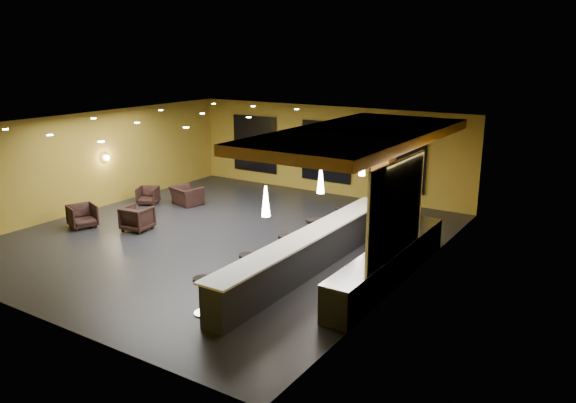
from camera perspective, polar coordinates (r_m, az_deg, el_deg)
The scene contains 34 objects.
floor at distance 17.64m, azimuth -6.37°, elevation -3.67°, with size 12.00×13.00×0.10m, color black.
ceiling at distance 16.83m, azimuth -6.73°, elevation 8.01°, with size 12.00×13.00×0.10m, color black.
wall_back at distance 22.49m, azimuth 4.04°, elevation 5.25°, with size 12.00×0.10×3.50m, color olive.
wall_front at distance 12.95m, azimuth -25.13°, elevation -3.73°, with size 12.00×0.10×3.50m, color olive.
wall_left at distance 21.41m, azimuth -19.27°, elevation 3.92°, with size 0.10×13.00×3.50m, color olive.
wall_right at distance 14.23m, azimuth 12.76°, elevation -1.01°, with size 0.10×13.00×3.50m, color olive.
wood_soffit at distance 15.56m, azimuth 7.26°, elevation 6.70°, with size 3.60×8.00×0.28m, color #B27634.
window_left at distance 24.26m, azimuth -3.40°, elevation 5.87°, with size 2.20×0.06×2.40m, color black.
window_center at distance 22.41m, azimuth 3.90°, elevation 5.08°, with size 2.20×0.06×2.40m, color black.
window_right at distance 21.15m, azimuth 11.05°, elevation 4.23°, with size 2.20×0.06×2.40m, color black.
tile_backsplash at distance 13.28m, azimuth 10.96°, elevation -0.94°, with size 0.06×3.20×2.40m, color white.
bar_counter at distance 14.71m, azimuth 2.27°, elevation -5.22°, with size 0.60×8.00×1.00m, color black.
bar_top at distance 14.53m, azimuth 2.29°, elevation -3.28°, with size 0.78×8.10×0.05m, color white.
prep_counter at distance 14.33m, azimuth 10.25°, elevation -6.32°, with size 0.70×6.00×0.86m, color black.
prep_top at distance 14.18m, azimuth 10.33°, elevation -4.61°, with size 0.72×6.00×0.03m, color silver.
wall_shelf_lower at distance 13.27m, azimuth 9.99°, elevation -2.71°, with size 0.30×1.50×0.03m, color silver.
wall_shelf_upper at distance 13.14m, azimuth 10.08°, elevation -0.85°, with size 0.30×1.50×0.03m, color silver.
column at distance 18.32m, azimuth 9.63°, elevation 2.77°, with size 0.60×0.60×3.50m, color #A26724.
wall_sconce at distance 21.58m, azimuth -17.96°, elevation 4.25°, with size 0.22×0.22×0.22m, color #FFE5B2.
pendant_0 at distance 12.54m, azimuth -2.28°, elevation 0.02°, with size 0.20×0.20×0.70m, color white.
pendant_1 at distance 14.59m, azimuth 3.34°, elevation 2.19°, with size 0.20×0.20×0.70m, color white.
pendant_2 at distance 16.77m, azimuth 7.55°, elevation 3.80°, with size 0.20×0.20×0.70m, color white.
staff_a at distance 16.26m, azimuth 9.61°, elevation -2.15°, with size 0.61×0.40×1.67m, color black.
staff_b at distance 17.34m, azimuth 10.71°, elevation -1.42°, with size 0.73×0.57×1.50m, color black.
staff_c at distance 16.32m, azimuth 12.09°, elevation -2.07°, with size 0.86×0.56×1.76m, color black.
armchair_a at distance 19.47m, azimuth -20.17°, elevation -1.39°, with size 0.81×0.83×0.76m, color black.
armchair_b at distance 18.63m, azimuth -15.05°, elevation -1.65°, with size 0.84×0.87×0.79m, color black.
armchair_c at distance 21.65m, azimuth -14.04°, elevation 0.60°, with size 0.71×0.73×0.67m, color black.
armchair_d at distance 21.29m, azimuth -10.27°, elevation 0.59°, with size 1.06×0.93×0.69m, color black.
bar_stool_0 at distance 12.52m, azimuth -8.67°, elevation -8.96°, with size 0.43×0.43×0.85m.
bar_stool_1 at distance 13.82m, azimuth -4.17°, elevation -6.52°, with size 0.41×0.41×0.82m.
bar_stool_2 at distance 15.16m, azimuth -0.29°, elevation -4.48°, with size 0.41×0.41×0.82m.
bar_stool_3 at distance 16.40m, azimuth 2.52°, elevation -2.85°, with size 0.43×0.43×0.86m.
bar_stool_4 at distance 17.88m, azimuth 5.43°, elevation -1.51°, with size 0.40×0.40×0.79m.
Camera 1 is at (10.59, -12.91, 5.64)m, focal length 35.00 mm.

